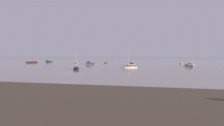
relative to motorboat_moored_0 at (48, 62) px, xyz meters
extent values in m
plane|color=gray|center=(37.09, -54.76, -0.24)|extent=(800.00, 800.00, 0.00)
cube|color=#23602D|center=(0.65, -0.07, -0.07)|extent=(3.67, 1.84, 0.69)
cone|color=#23602D|center=(-1.19, 0.13, -0.07)|extent=(1.25, 1.50, 1.39)
cube|color=#33383F|center=(0.61, -0.07, 0.19)|extent=(3.75, 1.88, 0.08)
cube|color=#33383F|center=(-0.19, 0.02, 0.55)|extent=(0.96, 1.19, 0.54)
cube|color=#384751|center=(-0.61, 0.07, 0.59)|extent=(0.31, 1.07, 0.43)
cube|color=black|center=(2.36, -0.26, 0.04)|extent=(0.24, 0.30, 0.49)
ellipsoid|color=black|center=(34.69, -44.53, -0.09)|extent=(2.75, 4.56, 0.75)
cube|color=#33383F|center=(34.69, -44.53, 0.21)|extent=(2.40, 3.90, 0.08)
cube|color=#33383F|center=(34.77, -44.74, 0.42)|extent=(1.06, 1.24, 0.27)
cylinder|color=#B7BABF|center=(34.83, -44.90, 2.35)|extent=(0.08, 0.08, 4.13)
cylinder|color=beige|center=(34.51, -44.02, 0.70)|extent=(0.96, 2.30, 0.15)
ellipsoid|color=#23602D|center=(31.78, -3.71, -0.12)|extent=(1.30, 3.39, 0.53)
cube|color=#33383F|center=(31.78, -3.71, 0.10)|extent=(1.26, 3.12, 0.07)
cube|color=#33383F|center=(31.78, -3.71, 0.02)|extent=(1.04, 0.26, 0.05)
ellipsoid|color=gold|center=(18.28, -6.30, -0.11)|extent=(3.18, 3.74, 0.58)
cube|color=silver|center=(18.28, -6.30, 0.14)|extent=(2.98, 3.48, 0.08)
cube|color=silver|center=(18.28, -6.30, 0.05)|extent=(1.06, 0.85, 0.06)
cube|color=gray|center=(29.82, -18.87, -0.05)|extent=(4.12, 2.17, 0.77)
cone|color=gray|center=(27.79, -18.58, -0.05)|extent=(1.43, 1.71, 1.55)
cube|color=#33383F|center=(29.78, -18.87, 0.24)|extent=(4.21, 2.21, 0.09)
cube|color=#33383F|center=(28.89, -18.74, 0.64)|extent=(1.11, 1.34, 0.60)
cube|color=#384751|center=(28.43, -18.68, 0.68)|extent=(0.38, 1.19, 0.48)
cube|color=black|center=(31.72, -19.14, 0.07)|extent=(0.28, 0.34, 0.55)
cube|color=black|center=(-2.57, -10.25, -0.02)|extent=(4.46, 4.32, 0.86)
cone|color=black|center=(-0.89, -8.69, -0.02)|extent=(2.18, 2.20, 1.73)
cube|color=brown|center=(-2.53, -10.22, 0.30)|extent=(4.56, 4.41, 0.10)
cube|color=brown|center=(-1.80, -9.54, 0.74)|extent=(1.70, 1.72, 0.67)
cube|color=#384751|center=(-1.41, -9.18, 0.79)|extent=(1.07, 1.13, 0.53)
cube|color=black|center=(-4.15, -11.71, 0.11)|extent=(0.43, 0.44, 0.61)
ellipsoid|color=white|center=(46.90, -35.70, -0.08)|extent=(4.83, 3.51, 0.81)
cube|color=brown|center=(46.90, -35.70, 0.25)|extent=(4.14, 3.05, 0.08)
cube|color=brown|center=(46.70, -35.82, 0.47)|extent=(1.38, 1.24, 0.29)
cylinder|color=#B7BABF|center=(46.53, -35.91, 2.56)|extent=(0.08, 0.08, 4.46)
cylinder|color=beige|center=(47.42, -35.43, 0.77)|extent=(2.35, 1.37, 0.16)
cube|color=gray|center=(64.78, -23.59, 0.01)|extent=(2.61, 5.18, 0.98)
cone|color=gray|center=(65.07, -26.18, 0.01)|extent=(2.13, 1.77, 1.96)
cube|color=silver|center=(64.78, -23.65, 0.37)|extent=(2.67, 5.29, 0.11)
cube|color=silver|center=(64.91, -24.77, 0.87)|extent=(1.67, 1.36, 0.76)
cube|color=#384751|center=(64.98, -25.37, 0.93)|extent=(1.51, 0.44, 0.61)
cube|color=black|center=(64.50, -21.18, 0.15)|extent=(0.42, 0.35, 0.70)
ellipsoid|color=black|center=(43.92, -5.20, -0.12)|extent=(2.87, 3.41, 0.53)
cube|color=silver|center=(43.92, -5.20, 0.11)|extent=(2.70, 3.18, 0.07)
cube|color=silver|center=(43.92, -5.20, 0.03)|extent=(0.97, 0.77, 0.05)
cylinder|color=gold|center=(64.24, -7.15, -0.06)|extent=(0.90, 0.90, 0.70)
cone|color=gold|center=(64.24, -7.15, 0.64)|extent=(0.72, 0.72, 0.70)
cylinder|color=black|center=(64.24, -7.15, 1.44)|extent=(0.10, 0.10, 0.90)
camera|label=1|loc=(53.69, -88.53, 3.28)|focal=30.53mm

